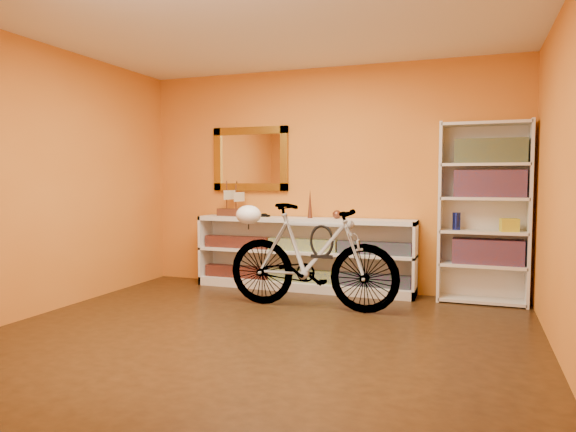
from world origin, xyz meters
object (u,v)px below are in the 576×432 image
(helmet, at_px, (249,215))
(bicycle, at_px, (311,256))
(console_unit, at_px, (303,254))
(bookcase, at_px, (483,213))

(helmet, bearing_deg, bicycle, -0.36)
(console_unit, height_order, bookcase, bookcase)
(console_unit, distance_m, bookcase, 2.04)
(console_unit, height_order, bicycle, bicycle)
(bicycle, bearing_deg, helmet, 90.00)
(console_unit, relative_size, bicycle, 1.45)
(console_unit, relative_size, bookcase, 1.37)
(helmet, bearing_deg, bookcase, 20.12)
(bicycle, xyz_separation_m, helmet, (-0.69, 0.00, 0.40))
(bicycle, relative_size, helmet, 6.81)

